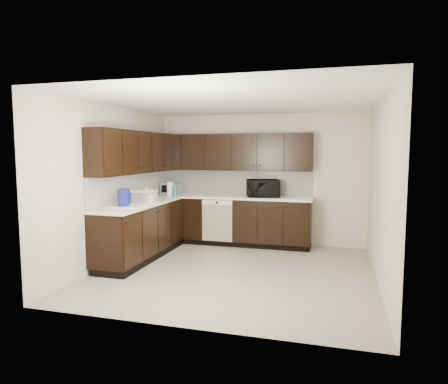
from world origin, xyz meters
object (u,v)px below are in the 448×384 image
object	(u,v)px
toaster_oven	(171,188)
blue_pitcher	(124,198)
sink	(132,209)
storage_bin	(138,197)
microwave	(263,188)

from	to	relation	value
toaster_oven	blue_pitcher	distance (m)	1.99
sink	toaster_oven	xyz separation A→B (m)	(-0.07, 1.72, 0.17)
sink	storage_bin	world-z (taller)	sink
blue_pitcher	storage_bin	bearing A→B (deg)	105.50
sink	microwave	bearing A→B (deg)	43.21
microwave	blue_pitcher	bearing A→B (deg)	-150.47
storage_bin	blue_pitcher	bearing A→B (deg)	-85.13
microwave	blue_pitcher	size ratio (longest dim) A/B	2.10
blue_pitcher	sink	bearing A→B (deg)	104.07
storage_bin	blue_pitcher	size ratio (longest dim) A/B	1.79
toaster_oven	storage_bin	bearing A→B (deg)	-81.80
toaster_oven	blue_pitcher	world-z (taller)	blue_pitcher
storage_bin	sink	bearing A→B (deg)	-83.75
microwave	storage_bin	distance (m)	2.30
sink	blue_pitcher	world-z (taller)	blue_pitcher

